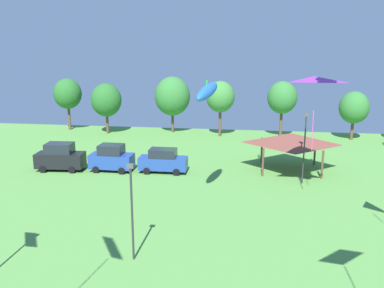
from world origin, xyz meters
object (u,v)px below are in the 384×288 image
(treeline_tree_0, at_px, (68,94))
(treeline_tree_2, at_px, (172,96))
(kite_flying_1, at_px, (207,91))
(parked_car_second_from_left, at_px, (112,158))
(parked_car_leftmost, at_px, (60,157))
(light_post_1, at_px, (132,206))
(park_pavilion, at_px, (291,139))
(light_post_2, at_px, (304,145))
(treeline_tree_4, at_px, (282,98))
(treeline_tree_3, at_px, (220,97))
(treeline_tree_1, at_px, (106,100))
(kite_flying_8, at_px, (313,92))
(parked_car_third_from_left, at_px, (163,161))
(treeline_tree_5, at_px, (354,108))

(treeline_tree_0, bearing_deg, treeline_tree_2, 1.11)
(kite_flying_1, distance_m, parked_car_second_from_left, 13.94)
(parked_car_leftmost, bearing_deg, light_post_1, -57.63)
(park_pavilion, bearing_deg, light_post_2, -79.20)
(light_post_1, bearing_deg, treeline_tree_4, 72.92)
(light_post_2, height_order, treeline_tree_2, treeline_tree_2)
(treeline_tree_3, bearing_deg, park_pavilion, -61.42)
(treeline_tree_1, bearing_deg, light_post_1, -68.09)
(kite_flying_1, height_order, light_post_2, kite_flying_1)
(kite_flying_8, height_order, parked_car_third_from_left, kite_flying_8)
(parked_car_leftmost, distance_m, light_post_2, 22.45)
(treeline_tree_0, bearing_deg, treeline_tree_1, -15.58)
(treeline_tree_5, bearing_deg, kite_flying_1, -123.55)
(treeline_tree_3, xyz_separation_m, treeline_tree_5, (16.65, 0.18, -1.07))
(parked_car_second_from_left, bearing_deg, parked_car_leftmost, -173.37)
(light_post_2, xyz_separation_m, treeline_tree_1, (-23.67, 17.56, 1.09))
(parked_car_second_from_left, height_order, treeline_tree_5, treeline_tree_5)
(parked_car_third_from_left, bearing_deg, treeline_tree_2, 97.41)
(parked_car_third_from_left, height_order, light_post_1, light_post_1)
(park_pavilion, xyz_separation_m, treeline_tree_0, (-29.15, 15.47, 1.99))
(park_pavilion, height_order, treeline_tree_0, treeline_tree_0)
(treeline_tree_3, bearing_deg, treeline_tree_2, 166.89)
(parked_car_leftmost, distance_m, treeline_tree_3, 22.52)
(light_post_2, relative_size, treeline_tree_4, 0.84)
(park_pavilion, bearing_deg, kite_flying_1, -126.14)
(parked_car_second_from_left, height_order, parked_car_third_from_left, parked_car_second_from_left)
(treeline_tree_0, relative_size, treeline_tree_3, 1.00)
(parked_car_third_from_left, relative_size, light_post_2, 0.74)
(park_pavilion, distance_m, treeline_tree_0, 33.06)
(light_post_1, bearing_deg, park_pavilion, 61.27)
(parked_car_leftmost, xyz_separation_m, parked_car_second_from_left, (4.91, 0.49, -0.04))
(kite_flying_8, distance_m, park_pavilion, 9.08)
(parked_car_leftmost, xyz_separation_m, treeline_tree_2, (7.26, 18.86, 3.66))
(treeline_tree_4, bearing_deg, kite_flying_1, -106.25)
(kite_flying_1, bearing_deg, parked_car_leftmost, 156.31)
(parked_car_second_from_left, bearing_deg, treeline_tree_2, 83.64)
(light_post_1, xyz_separation_m, treeline_tree_2, (-4.30, 34.09, 1.80))
(parked_car_leftmost, relative_size, treeline_tree_4, 0.64)
(parked_car_third_from_left, distance_m, treeline_tree_3, 17.56)
(kite_flying_1, xyz_separation_m, treeline_tree_0, (-22.19, 25.00, -3.34))
(treeline_tree_2, distance_m, treeline_tree_3, 6.78)
(parked_car_second_from_left, distance_m, treeline_tree_2, 18.88)
(light_post_2, bearing_deg, parked_car_third_from_left, 173.43)
(park_pavilion, bearing_deg, kite_flying_8, -85.44)
(parked_car_leftmost, distance_m, treeline_tree_1, 17.20)
(kite_flying_8, relative_size, treeline_tree_3, 0.61)
(parked_car_leftmost, height_order, treeline_tree_5, treeline_tree_5)
(kite_flying_1, relative_size, treeline_tree_2, 0.55)
(parked_car_leftmost, bearing_deg, treeline_tree_5, 24.99)
(parked_car_third_from_left, xyz_separation_m, light_post_1, (1.75, -15.95, 2.03))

